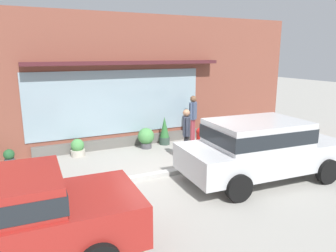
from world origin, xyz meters
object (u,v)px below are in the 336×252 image
potted_plant_window_right (238,128)px  pedestrian_passerby (193,115)px  parked_car_silver (260,146)px  potted_plant_window_center (9,157)px  potted_plant_doorstep (146,137)px  potted_plant_by_entrance (78,148)px  pedestrian_with_handbag (186,131)px  fire_hydrant (200,141)px  potted_plant_low_front (165,131)px  potted_plant_window_left (213,131)px

potted_plant_window_right → pedestrian_passerby: bearing=-171.5°
parked_car_silver → potted_plant_window_center: 7.33m
pedestrian_passerby → parked_car_silver: (-0.24, -3.95, -0.13)m
potted_plant_doorstep → potted_plant_window_right: bearing=5.1°
pedestrian_passerby → potted_plant_by_entrance: bearing=-39.9°
pedestrian_with_handbag → pedestrian_passerby: pedestrian_passerby is taller
fire_hydrant → potted_plant_low_front: size_ratio=0.91×
potted_plant_by_entrance → fire_hydrant: bearing=-24.5°
potted_plant_window_left → potted_plant_doorstep: bearing=179.0°
pedestrian_passerby → potted_plant_low_front: pedestrian_passerby is taller
parked_car_silver → potted_plant_window_right: size_ratio=10.24×
potted_plant_window_right → parked_car_silver: bearing=-121.5°
potted_plant_by_entrance → potted_plant_window_center: (-2.03, -0.01, -0.02)m
parked_car_silver → pedestrian_with_handbag: bearing=118.8°
pedestrian_with_handbag → potted_plant_window_right: 4.31m
potted_plant_window_right → potted_plant_window_left: bearing=-164.1°
fire_hydrant → potted_plant_window_right: 3.56m
pedestrian_passerby → potted_plant_window_right: pedestrian_passerby is taller
potted_plant_doorstep → potted_plant_window_center: size_ratio=1.48×
pedestrian_passerby → pedestrian_with_handbag: bearing=16.6°
fire_hydrant → potted_plant_doorstep: fire_hydrant is taller
pedestrian_passerby → parked_car_silver: 3.96m
potted_plant_low_front → potted_plant_window_center: potted_plant_low_front is taller
potted_plant_low_front → potted_plant_window_right: size_ratio=2.37×
potted_plant_by_entrance → potted_plant_window_right: potted_plant_by_entrance is taller
pedestrian_passerby → parked_car_silver: bearing=48.5°
pedestrian_with_handbag → parked_car_silver: 2.40m
potted_plant_window_left → pedestrian_with_handbag: bearing=-141.5°
parked_car_silver → potted_plant_window_left: (1.12, 3.88, -0.58)m
pedestrian_with_handbag → potted_plant_by_entrance: (-3.00, 1.92, -0.67)m
potted_plant_doorstep → potted_plant_window_left: bearing=-1.0°
potted_plant_low_front → potted_plant_doorstep: size_ratio=1.41×
pedestrian_with_handbag → potted_plant_low_front: (0.15, 1.93, -0.45)m
fire_hydrant → pedestrian_passerby: 1.75m
fire_hydrant → potted_plant_window_left: fire_hydrant is taller
parked_car_silver → potted_plant_by_entrance: 5.78m
fire_hydrant → potted_plant_doorstep: bearing=130.9°
potted_plant_by_entrance → potted_plant_low_front: potted_plant_low_front is taller
potted_plant_low_front → potted_plant_window_left: (2.00, -0.22, -0.16)m
potted_plant_window_right → potted_plant_low_front: bearing=-176.5°
fire_hydrant → parked_car_silver: parked_car_silver is taller
potted_plant_by_entrance → potted_plant_window_right: size_ratio=1.31×
pedestrian_with_handbag → pedestrian_passerby: bearing=-12.9°
potted_plant_by_entrance → potted_plant_low_front: 3.16m
potted_plant_by_entrance → potted_plant_window_left: potted_plant_window_left is taller
pedestrian_passerby → potted_plant_doorstep: bearing=-37.3°
pedestrian_with_handbag → potted_plant_window_center: (-5.03, 1.91, -0.69)m
pedestrian_passerby → potted_plant_window_left: 1.14m
potted_plant_by_entrance → potted_plant_window_center: potted_plant_by_entrance is taller
parked_car_silver → potted_plant_by_entrance: size_ratio=7.81×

